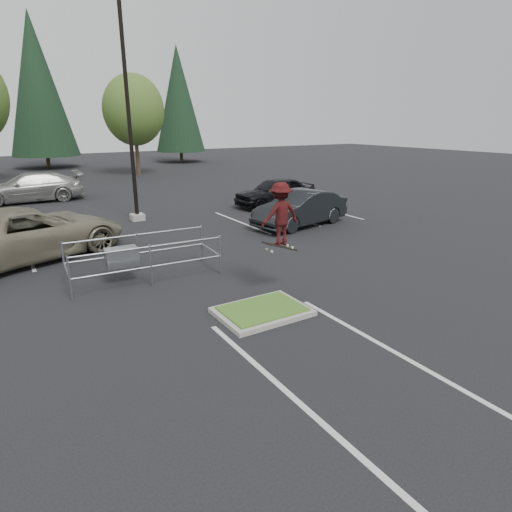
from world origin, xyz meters
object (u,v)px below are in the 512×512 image
decid_c (134,112)px  car_r_black (275,192)px  light_pole (129,121)px  car_far_silver (30,187)px  skateboarder (280,215)px  conif_b (37,85)px  car_l_tan (26,234)px  conif_c (179,99)px  car_r_charc (301,208)px  cart_corral (127,256)px

decid_c → car_r_black: decid_c is taller
light_pole → car_far_silver: (-3.83, 8.20, -3.71)m
decid_c → car_r_black: (2.17, -18.33, -4.46)m
skateboarder → car_far_silver: skateboarder is taller
decid_c → conif_b: size_ratio=0.58×
car_l_tan → car_far_silver: bearing=-25.0°
conif_c → car_r_black: 29.24m
light_pole → conif_c: conif_c is taller
conif_c → car_r_charc: bearing=-103.0°
light_pole → car_far_silver: light_pole is taller
light_pole → conif_c: size_ratio=0.81×
car_r_black → car_l_tan: bearing=-74.0°
conif_c → cart_corral: conif_c is taller
light_pole → cart_corral: 9.22m
cart_corral → skateboarder: skateboarder is taller
cart_corral → car_r_black: car_r_black is taller
car_r_charc → conif_c: bearing=155.9°
car_r_charc → car_r_black: 4.80m
skateboarder → car_r_black: (6.96, 10.50, -1.40)m
cart_corral → car_r_charc: car_r_charc is taller
conif_c → skateboarder: size_ratio=6.44×
light_pole → car_l_tan: bearing=-140.9°
light_pole → cart_corral: light_pole is taller
conif_b → conif_c: conif_b is taller
conif_c → skateboarder: bearing=-108.4°
light_pole → conif_c: (13.50, 27.50, 2.29)m
conif_c → car_far_silver: conif_c is taller
conif_b → car_r_charc: conif_b is taller
conif_c → car_far_silver: (-17.33, -19.30, -6.00)m
cart_corral → car_r_black: bearing=39.0°
light_pole → car_l_tan: light_pole is taller
conif_c → car_r_black: size_ratio=2.68×
car_l_tan → car_r_black: size_ratio=1.39×
decid_c → car_r_charc: 23.27m
cart_corral → car_r_charc: (8.66, 2.97, 0.01)m
car_far_silver → car_l_tan: bearing=-3.1°
cart_corral → car_l_tan: size_ratio=0.69×
skateboarder → car_l_tan: size_ratio=0.30×
light_pole → skateboarder: (0.70, -11.00, -2.36)m
conif_c → car_l_tan: 37.07m
light_pole → car_r_black: size_ratio=2.17×
skateboarder → car_r_charc: size_ratio=0.40×
conif_c → skateboarder: (-12.80, -38.50, -4.65)m
car_far_silver → car_r_black: bearing=55.2°
skateboarder → conif_c: bearing=-107.2°
light_pole → conif_b: 28.69m
decid_c → car_far_silver: size_ratio=1.44×
car_l_tan → car_r_charc: (11.00, -0.93, -0.11)m
decid_c → car_far_silver: bearing=-134.1°
decid_c → conif_b: conif_b is taller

